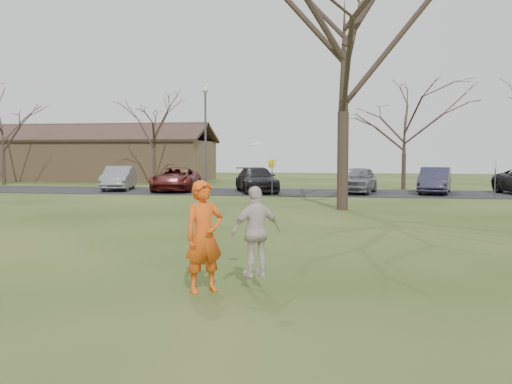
# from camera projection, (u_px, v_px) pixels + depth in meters

# --- Properties ---
(ground) EXTENTS (120.00, 120.00, 0.00)m
(ground) POSITION_uv_depth(u_px,v_px,m) (219.00, 295.00, 9.57)
(ground) COLOR #1E380F
(ground) RESTS_ON ground
(parking_strip) EXTENTS (62.00, 6.50, 0.04)m
(parking_strip) POSITION_uv_depth(u_px,v_px,m) (311.00, 192.00, 34.19)
(parking_strip) COLOR black
(parking_strip) RESTS_ON ground
(player_defender) EXTENTS (0.85, 0.82, 1.96)m
(player_defender) POSITION_uv_depth(u_px,v_px,m) (204.00, 236.00, 9.71)
(player_defender) COLOR #E55312
(player_defender) RESTS_ON ground
(car_1) EXTENTS (2.65, 4.97, 1.55)m
(car_1) POSITION_uv_depth(u_px,v_px,m) (119.00, 178.00, 36.27)
(car_1) COLOR gray
(car_1) RESTS_ON parking_strip
(car_2) EXTENTS (3.11, 5.69, 1.51)m
(car_2) POSITION_uv_depth(u_px,v_px,m) (176.00, 179.00, 35.27)
(car_2) COLOR #581614
(car_2) RESTS_ON parking_strip
(car_3) EXTENTS (3.72, 5.66, 1.52)m
(car_3) POSITION_uv_depth(u_px,v_px,m) (256.00, 180.00, 34.24)
(car_3) COLOR black
(car_3) RESTS_ON parking_strip
(car_4) EXTENTS (2.69, 4.97, 1.61)m
(car_4) POSITION_uv_depth(u_px,v_px,m) (358.00, 180.00, 33.47)
(car_4) COLOR slate
(car_4) RESTS_ON parking_strip
(car_5) EXTENTS (2.65, 4.99, 1.56)m
(car_5) POSITION_uv_depth(u_px,v_px,m) (435.00, 180.00, 33.09)
(car_5) COLOR #2E2F46
(car_5) RESTS_ON parking_strip
(catching_play) EXTENTS (1.00, 0.87, 2.41)m
(catching_play) POSITION_uv_depth(u_px,v_px,m) (256.00, 231.00, 9.86)
(catching_play) COLOR beige
(catching_play) RESTS_ON ground
(building) EXTENTS (20.60, 8.50, 5.14)m
(building) POSITION_uv_depth(u_px,v_px,m) (98.00, 159.00, 50.06)
(building) COLOR #8C6D4C
(building) RESTS_ON ground
(lamp_post) EXTENTS (0.34, 0.34, 6.27)m
(lamp_post) POSITION_uv_depth(u_px,v_px,m) (205.00, 127.00, 32.41)
(lamp_post) COLOR #47474C
(lamp_post) RESTS_ON ground
(sign_yellow) EXTENTS (0.35, 0.35, 2.08)m
(sign_yellow) POSITION_uv_depth(u_px,v_px,m) (272.00, 171.00, 31.46)
(sign_yellow) COLOR #47474C
(sign_yellow) RESTS_ON ground
(sign_white) EXTENTS (0.35, 0.35, 2.08)m
(sign_white) POSITION_uv_depth(u_px,v_px,m) (495.00, 172.00, 29.54)
(sign_white) COLOR #47474C
(sign_white) RESTS_ON ground
(big_tree) EXTENTS (9.00, 9.00, 14.00)m
(big_tree) POSITION_uv_depth(u_px,v_px,m) (344.00, 46.00, 23.54)
(big_tree) COLOR #352821
(big_tree) RESTS_ON ground
(small_tree_row) EXTENTS (55.00, 5.90, 8.50)m
(small_tree_row) POSITION_uv_depth(u_px,v_px,m) (379.00, 132.00, 38.20)
(small_tree_row) COLOR #352821
(small_tree_row) RESTS_ON ground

